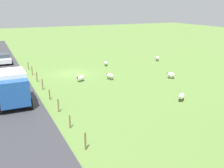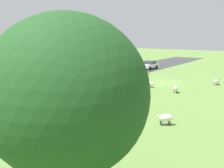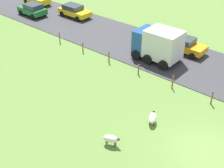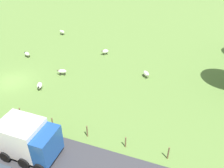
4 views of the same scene
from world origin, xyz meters
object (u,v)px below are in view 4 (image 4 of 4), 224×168
object	(u,v)px
sheep_2	(62,71)
sheep_4	(105,51)
truck_0	(29,139)
sheep_5	(62,32)
sheep_1	(27,54)
sheep_3	(40,85)
sheep_0	(146,74)

from	to	relation	value
sheep_2	sheep_4	size ratio (longest dim) A/B	1.13
truck_0	sheep_5	bearing A→B (deg)	-154.86
sheep_1	sheep_3	size ratio (longest dim) A/B	0.86
sheep_1	sheep_2	distance (m)	7.72
sheep_5	sheep_0	bearing A→B (deg)	62.19
sheep_5	truck_0	world-z (taller)	truck_0
truck_0	sheep_2	bearing A→B (deg)	-160.58
sheep_1	sheep_5	xyz separation A→B (m)	(-9.38, 0.21, 0.03)
sheep_5	sheep_3	bearing A→B (deg)	21.72
sheep_3	sheep_4	world-z (taller)	sheep_4
sheep_2	sheep_4	distance (m)	7.82
sheep_2	sheep_5	bearing A→B (deg)	-149.72
sheep_0	sheep_2	world-z (taller)	sheep_2
sheep_3	sheep_4	size ratio (longest dim) A/B	1.17
sheep_1	sheep_5	distance (m)	9.38
sheep_1	sheep_5	size ratio (longest dim) A/B	0.94
sheep_4	truck_0	world-z (taller)	truck_0
sheep_4	truck_0	distance (m)	19.20
sheep_2	sheep_5	size ratio (longest dim) A/B	1.06
sheep_1	sheep_0	bearing A→B (deg)	91.43
sheep_5	truck_0	size ratio (longest dim) A/B	0.26
sheep_0	truck_0	xyz separation A→B (m)	(14.94, -5.76, 1.24)
sheep_4	sheep_5	xyz separation A→B (m)	(-4.78, -9.90, 0.01)
sheep_0	sheep_1	size ratio (longest dim) A/B	1.11
sheep_2	sheep_3	distance (m)	3.70
sheep_2	sheep_3	xyz separation A→B (m)	(3.61, -0.80, -0.06)
sheep_2	sheep_0	bearing A→B (deg)	107.33
sheep_3	sheep_5	distance (m)	16.86
sheep_1	truck_0	bearing A→B (deg)	38.19
sheep_1	truck_0	world-z (taller)	truck_0
truck_0	sheep_4	bearing A→B (deg)	-176.09
sheep_1	sheep_2	xyz separation A→B (m)	(2.67, 7.24, 0.03)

